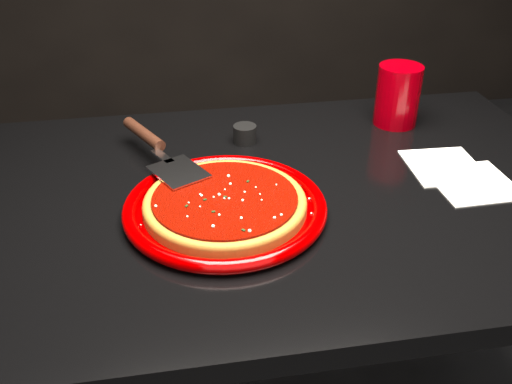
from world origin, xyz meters
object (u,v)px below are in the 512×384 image
cup (398,95)px  pizza_server (161,149)px  table (281,332)px  ramekin (245,134)px  plate (225,207)px

cup → pizza_server: bearing=-166.4°
table → pizza_server: bearing=152.7°
pizza_server → ramekin: (0.18, 0.09, -0.03)m
cup → ramekin: bearing=-173.8°
table → plate: bearing=-153.0°
plate → pizza_server: bearing=120.1°
pizza_server → plate: bearing=-87.0°
ramekin → plate: bearing=-105.8°
plate → table: bearing=27.0°
table → pizza_server: (-0.23, 0.12, 0.42)m
plate → ramekin: bearing=74.2°
ramekin → cup: bearing=6.2°
table → ramekin: ramekin is taller
plate → cup: size_ratio=2.60×
pizza_server → ramekin: 0.20m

